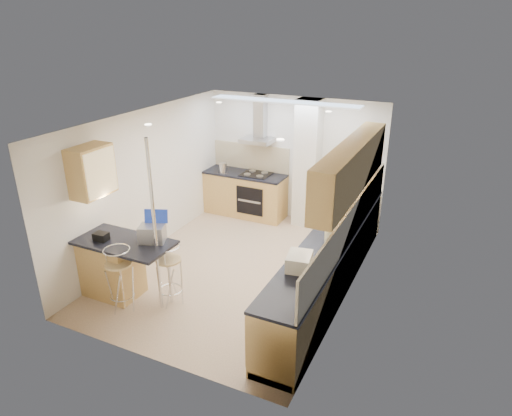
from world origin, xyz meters
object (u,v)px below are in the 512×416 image
at_px(microwave, 340,223).
at_px(bread_bin, 299,262).
at_px(laptop, 152,233).
at_px(bar_stool_end, 170,274).
at_px(bar_stool_near, 120,279).

bearing_deg(microwave, bread_bin, 167.55).
distance_m(laptop, bar_stool_end, 0.64).
bearing_deg(bar_stool_near, bar_stool_end, 61.76).
height_order(laptop, bread_bin, laptop).
relative_size(bar_stool_end, bread_bin, 2.50).
bearing_deg(bread_bin, bar_stool_near, -175.27).
bearing_deg(microwave, bar_stool_near, 121.75).
bearing_deg(bar_stool_end, bread_bin, -70.91).
height_order(microwave, bar_stool_near, microwave).
relative_size(microwave, bar_stool_near, 0.51).
height_order(microwave, laptop, microwave).
distance_m(microwave, bar_stool_end, 2.61).
relative_size(laptop, bar_stool_near, 0.36).
xyz_separation_m(laptop, bar_stool_end, (0.25, -0.01, -0.59)).
height_order(bar_stool_near, bar_stool_end, bar_stool_near).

